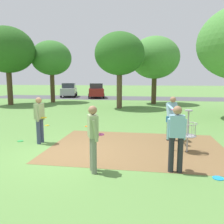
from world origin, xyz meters
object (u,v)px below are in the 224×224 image
(player_throwing, at_px, (40,117))
(parked_car_leftmost, at_px, (69,90))
(tree_mid_center, at_px, (51,58))
(frisbee_near_basket, at_px, (87,126))
(player_foreground_watching, at_px, (176,135))
(player_waiting_left, at_px, (172,115))
(frisbee_far_left, at_px, (218,178))
(parked_car_center_left, at_px, (96,91))
(tree_mid_right, at_px, (155,58))
(tree_mid_left, at_px, (7,50))
(tree_near_left, at_px, (120,54))
(disc_golf_basket, at_px, (186,129))
(player_waiting_right, at_px, (93,135))
(frisbee_by_tee, at_px, (20,141))
(frisbee_far_right, at_px, (47,125))

(player_throwing, xyz_separation_m, parked_car_leftmost, (-6.60, 21.45, -0.05))
(tree_mid_center, bearing_deg, frisbee_near_basket, -59.00)
(player_foreground_watching, relative_size, player_waiting_left, 1.00)
(frisbee_far_left, relative_size, parked_car_center_left, 0.06)
(player_foreground_watching, height_order, tree_mid_right, tree_mid_right)
(tree_mid_left, bearing_deg, parked_car_center_left, 56.32)
(frisbee_near_basket, distance_m, tree_mid_center, 13.72)
(player_waiting_left, xyz_separation_m, tree_mid_left, (-13.52, 10.32, 3.97))
(player_throwing, height_order, parked_car_leftmost, parked_car_leftmost)
(player_waiting_left, bearing_deg, tree_mid_right, 91.53)
(tree_near_left, distance_m, tree_mid_left, 10.36)
(disc_golf_basket, bearing_deg, tree_mid_right, 92.60)
(player_waiting_right, relative_size, frisbee_near_basket, 6.86)
(player_waiting_left, distance_m, tree_near_left, 10.51)
(frisbee_far_left, relative_size, parked_car_leftmost, 0.06)
(player_waiting_right, bearing_deg, frisbee_far_left, 1.28)
(player_foreground_watching, height_order, parked_car_center_left, parked_car_center_left)
(tree_near_left, bearing_deg, parked_car_leftmost, 127.08)
(frisbee_by_tee, distance_m, parked_car_center_left, 20.54)
(disc_golf_basket, bearing_deg, player_waiting_left, 102.96)
(player_throwing, bearing_deg, player_waiting_left, 13.27)
(tree_mid_right, bearing_deg, player_waiting_right, -96.57)
(disc_golf_basket, distance_m, parked_car_leftmost, 24.64)
(tree_near_left, xyz_separation_m, tree_mid_center, (-7.38, 3.69, 0.11))
(tree_near_left, xyz_separation_m, parked_car_leftmost, (-8.22, 10.87, -3.41))
(tree_near_left, height_order, parked_car_leftmost, tree_near_left)
(disc_golf_basket, xyz_separation_m, tree_mid_left, (-13.83, 11.66, 4.20))
(frisbee_far_right, relative_size, tree_mid_center, 0.04)
(frisbee_far_right, bearing_deg, frisbee_near_basket, 2.55)
(player_throwing, distance_m, player_waiting_left, 4.97)
(frisbee_far_left, xyz_separation_m, tree_near_left, (-4.00, 12.74, 4.32))
(frisbee_near_basket, xyz_separation_m, frisbee_far_left, (4.69, -5.31, 0.00))
(player_foreground_watching, relative_size, tree_mid_right, 0.27)
(player_throwing, distance_m, tree_mid_center, 15.77)
(frisbee_near_basket, bearing_deg, disc_golf_basket, -38.40)
(frisbee_far_right, height_order, tree_near_left, tree_near_left)
(disc_golf_basket, height_order, parked_car_leftmost, parked_car_leftmost)
(frisbee_by_tee, bearing_deg, disc_golf_basket, -2.85)
(frisbee_far_left, bearing_deg, parked_car_center_left, 109.95)
(player_foreground_watching, height_order, tree_mid_left, tree_mid_left)
(tree_mid_right, xyz_separation_m, parked_car_center_left, (-7.11, 6.14, -3.42))
(player_waiting_left, distance_m, frisbee_far_right, 6.38)
(tree_mid_right, bearing_deg, player_throwing, -107.30)
(frisbee_near_basket, bearing_deg, frisbee_far_right, -177.45)
(disc_golf_basket, bearing_deg, frisbee_by_tee, 177.15)
(frisbee_far_left, bearing_deg, frisbee_by_tee, 160.79)
(disc_golf_basket, height_order, player_throwing, player_throwing)
(frisbee_far_right, distance_m, tree_mid_left, 12.31)
(tree_near_left, bearing_deg, frisbee_far_right, -110.34)
(tree_mid_left, bearing_deg, disc_golf_basket, -40.14)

